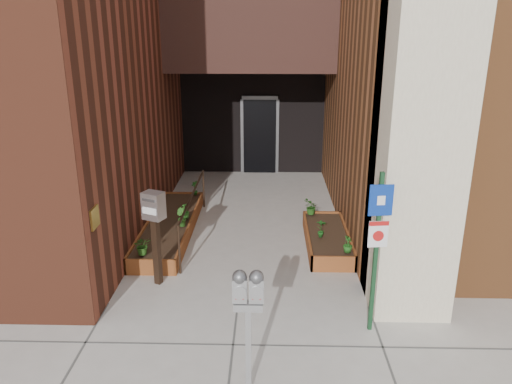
{
  "coord_description": "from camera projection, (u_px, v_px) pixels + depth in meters",
  "views": [
    {
      "loc": [
        0.46,
        -6.67,
        4.09
      ],
      "look_at": [
        0.24,
        1.8,
        1.23
      ],
      "focal_mm": 35.0,
      "sensor_mm": 36.0,
      "label": 1
    }
  ],
  "objects": [
    {
      "name": "payment_dropbox",
      "position": [
        154.0,
        219.0,
        7.92
      ],
      "size": [
        0.38,
        0.34,
        1.59
      ],
      "color": "black",
      "rests_on": "ground"
    },
    {
      "name": "shrub_right_c",
      "position": [
        311.0,
        207.0,
        10.39
      ],
      "size": [
        0.4,
        0.4,
        0.33
      ],
      "primitive_type": "imported",
      "rotation": [
        0.0,
        0.0,
        4.26
      ],
      "color": "#214F16",
      "rests_on": "planter_right"
    },
    {
      "name": "handrail",
      "position": [
        193.0,
        201.0,
        9.93
      ],
      "size": [
        0.04,
        3.34,
        0.9
      ],
      "color": "black",
      "rests_on": "ground"
    },
    {
      "name": "ground",
      "position": [
        238.0,
        305.0,
        7.63
      ],
      "size": [
        80.0,
        80.0,
        0.0
      ],
      "primitive_type": "plane",
      "color": "#9E9991",
      "rests_on": "ground"
    },
    {
      "name": "shrub_left_b",
      "position": [
        181.0,
        217.0,
        9.8
      ],
      "size": [
        0.28,
        0.28,
        0.36
      ],
      "primitive_type": "imported",
      "rotation": [
        0.0,
        0.0,
        2.46
      ],
      "color": "#225217",
      "rests_on": "planter_left"
    },
    {
      "name": "shrub_left_c",
      "position": [
        185.0,
        211.0,
        10.18
      ],
      "size": [
        0.26,
        0.26,
        0.33
      ],
      "primitive_type": "imported",
      "rotation": [
        0.0,
        0.0,
        4.01
      ],
      "color": "#245D1A",
      "rests_on": "planter_left"
    },
    {
      "name": "shrub_right_a",
      "position": [
        348.0,
        244.0,
        8.68
      ],
      "size": [
        0.22,
        0.22,
        0.29
      ],
      "primitive_type": "imported",
      "rotation": [
        0.0,
        0.0,
        1.12
      ],
      "color": "#1F5618",
      "rests_on": "planter_right"
    },
    {
      "name": "shrub_right_b",
      "position": [
        321.0,
        228.0,
        9.28
      ],
      "size": [
        0.23,
        0.23,
        0.36
      ],
      "primitive_type": "imported",
      "rotation": [
        0.0,
        0.0,
        2.86
      ],
      "color": "#195518",
      "rests_on": "planter_right"
    },
    {
      "name": "shrub_left_a",
      "position": [
        143.0,
        245.0,
        8.59
      ],
      "size": [
        0.37,
        0.37,
        0.33
      ],
      "primitive_type": "imported",
      "rotation": [
        0.0,
        0.0,
        0.33
      ],
      "color": "#295919",
      "rests_on": "planter_left"
    },
    {
      "name": "planter_left",
      "position": [
        170.0,
        228.0,
        10.19
      ],
      "size": [
        0.9,
        3.6,
        0.3
      ],
      "color": "brown",
      "rests_on": "ground"
    },
    {
      "name": "shrub_left_d",
      "position": [
        195.0,
        188.0,
        11.59
      ],
      "size": [
        0.24,
        0.24,
        0.33
      ],
      "primitive_type": "imported",
      "rotation": [
        0.0,
        0.0,
        5.66
      ],
      "color": "#1A5117",
      "rests_on": "planter_left"
    },
    {
      "name": "sign_post",
      "position": [
        377.0,
        237.0,
        6.57
      ],
      "size": [
        0.32,
        0.09,
        2.31
      ],
      "color": "#163D20",
      "rests_on": "ground"
    },
    {
      "name": "parking_meter",
      "position": [
        248.0,
        299.0,
        5.49
      ],
      "size": [
        0.35,
        0.16,
        1.57
      ],
      "color": "#9A9A9C",
      "rests_on": "ground"
    },
    {
      "name": "planter_right",
      "position": [
        327.0,
        239.0,
        9.64
      ],
      "size": [
        0.8,
        2.2,
        0.3
      ],
      "color": "brown",
      "rests_on": "ground"
    }
  ]
}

